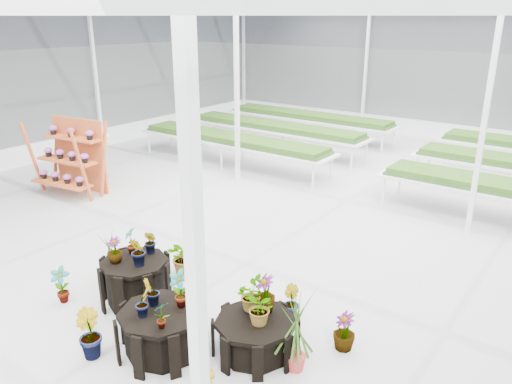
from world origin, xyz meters
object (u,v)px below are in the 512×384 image
Objects in this scene: plinth_mid at (162,331)px; bird_table at (101,158)px; shelf_rack at (68,158)px; plinth_low at (256,336)px; plinth_tall at (136,282)px.

bird_table is (-6.04, 3.69, 0.51)m from plinth_mid.
plinth_low is at bearing -25.92° from shelf_rack.
shelf_rack is (-7.39, 2.31, 0.67)m from plinth_low.
plinth_low is 7.77m from shelf_rack.
plinth_low is at bearing -13.20° from bird_table.
shelf_rack reaches higher than plinth_tall.
shelf_rack is at bearing -107.30° from bird_table.
shelf_rack is at bearing 154.79° from plinth_mid.
shelf_rack reaches higher than bird_table.
plinth_low is 7.67m from bird_table.
shelf_rack is at bearing 155.10° from plinth_tall.
bird_table reaches higher than plinth_mid.
bird_table is at bearing 156.98° from plinth_low.
plinth_tall is 5.76m from bird_table.
plinth_tall is 0.65× the size of bird_table.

